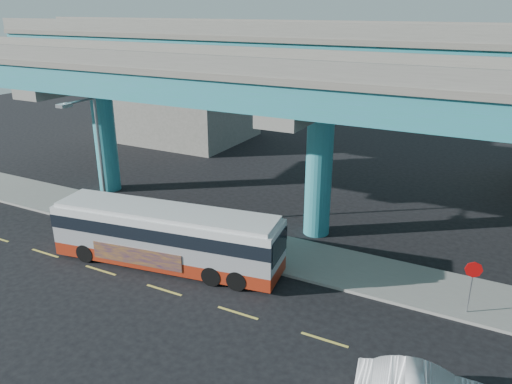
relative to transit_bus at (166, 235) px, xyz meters
The scene contains 9 objects.
ground 5.91m from the transit_bus, 18.84° to the right, with size 120.00×120.00×0.00m, color black.
sidewalk 6.69m from the transit_bus, 34.43° to the left, with size 70.00×4.00×0.15m, color gray.
lane_markings 6.00m from the transit_bus, 21.67° to the right, with size 58.00×0.12×0.01m.
viaduct 11.71m from the transit_bus, 53.65° to the left, with size 52.00×12.40×11.70m.
building_concrete 26.72m from the transit_bus, 123.44° to the left, with size 12.00×10.00×9.00m, color gray.
transit_bus is the anchor object (origin of this frame).
parked_car 5.94m from the transit_bus, 138.87° to the left, with size 4.47×2.62×1.43m, color #313036.
street_lamp 7.29m from the transit_bus, 165.37° to the left, with size 0.50×2.54×7.81m.
stop_sign 14.37m from the transit_bus, ahead, with size 0.72×0.20×2.45m.
Camera 1 is at (9.32, -16.29, 12.55)m, focal length 35.00 mm.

